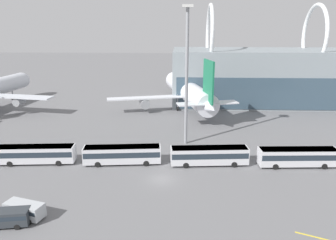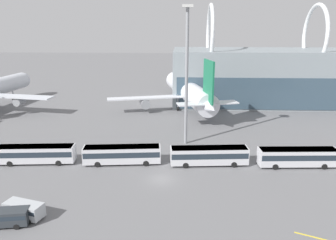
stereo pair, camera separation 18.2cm
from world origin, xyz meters
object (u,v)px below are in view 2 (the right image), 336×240
Objects in this scene: shuttle_bus_3 at (209,155)px; service_van_foreground at (24,209)px; service_van_crossing at (3,217)px; shuttle_bus_1 at (36,153)px; shuttle_bus_2 at (122,154)px; floodlight_mast at (187,68)px; airliner_at_gate_far at (190,92)px; shuttle_bus_4 at (298,156)px.

service_van_foreground is at bearing -149.58° from shuttle_bus_3.
service_van_foreground is at bearing 38.05° from service_van_crossing.
shuttle_bus_1 is 15.07m from shuttle_bus_2.
service_van_foreground is 0.20× the size of floodlight_mast.
airliner_at_gate_far reaches higher than shuttle_bus_2.
shuttle_bus_2 is 2.17× the size of service_van_crossing.
shuttle_bus_3 is (30.11, 0.71, 0.00)m from shuttle_bus_1.
shuttle_bus_4 is at bearing -5.22° from shuttle_bus_2.
airliner_at_gate_far is 1.68× the size of floodlight_mast.
shuttle_bus_1 is at bearing 176.60° from shuttle_bus_3.
service_van_crossing is (-23.42, -57.01, -3.78)m from airliner_at_gate_far.
shuttle_bus_2 and shuttle_bus_3 have the same top height.
shuttle_bus_1 is 2.52× the size of service_van_foreground.
airliner_at_gate_far reaches higher than shuttle_bus_4.
shuttle_bus_2 is 30.12m from shuttle_bus_4.
shuttle_bus_1 is 2.17× the size of service_van_crossing.
shuttle_bus_3 is at bearing 170.13° from airliner_at_gate_far.
shuttle_bus_2 is 15.06m from shuttle_bus_3.
airliner_at_gate_far is at bearing 111.84° from shuttle_bus_4.
floodlight_mast reaches higher than shuttle_bus_4.
airliner_at_gate_far is 29.51m from floodlight_mast.
floodlight_mast is at bearing 163.45° from airliner_at_gate_far.
floodlight_mast reaches higher than service_van_foreground.
shuttle_bus_4 reaches higher than service_van_foreground.
airliner_at_gate_far is at bearing 87.44° from floodlight_mast.
service_van_foreground is 0.86× the size of service_van_crossing.
shuttle_bus_4 is 2.16× the size of service_van_crossing.
service_van_crossing is at bearing -148.65° from shuttle_bus_3.
service_van_foreground is (-21.70, -55.16, -3.81)m from airliner_at_gate_far.
floodlight_mast reaches higher than service_van_crossing.
service_van_crossing is at bearing -126.11° from shuttle_bus_2.
shuttle_bus_2 is 19.43m from service_van_foreground.
service_van_crossing is (-41.21, -19.09, -0.61)m from shuttle_bus_4.
shuttle_bus_4 is at bearing -3.77° from shuttle_bus_1.
shuttle_bus_2 is at bearing -2.79° from shuttle_bus_1.
floodlight_mast is at bearing 106.24° from shuttle_bus_3.
shuttle_bus_4 is at bearing -168.86° from airliner_at_gate_far.
shuttle_bus_1 is at bearing 176.25° from shuttle_bus_2.
floodlight_mast is at bearing 18.23° from shuttle_bus_1.
service_van_crossing is (-11.10, -18.86, -0.61)m from shuttle_bus_2.
airliner_at_gate_far reaches higher than service_van_crossing.
shuttle_bus_3 is 32.38m from service_van_crossing.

